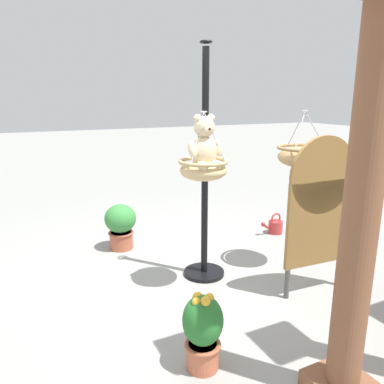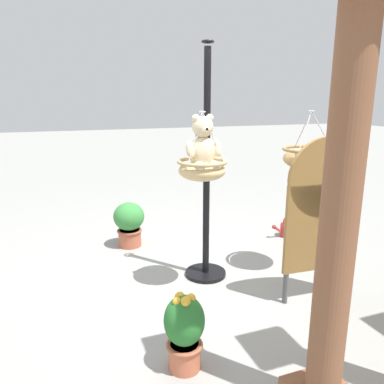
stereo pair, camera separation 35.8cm
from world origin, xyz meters
TOP-DOWN VIEW (x-y plane):
  - ground_plane at (0.00, 0.00)m, footprint 40.00×40.00m
  - display_pole_central at (-0.22, 0.01)m, footprint 0.44×0.44m
  - hanging_basket_with_teddy at (-0.07, 0.26)m, footprint 0.47×0.47m
  - teddy_bear at (-0.07, 0.28)m, footprint 0.35×0.30m
  - hanging_basket_left_high at (-1.24, 0.29)m, footprint 0.53×0.53m
  - greenhouse_pillar_far_back at (-0.22, 1.92)m, footprint 0.40×0.40m
  - potted_plant_fern_front at (0.47, 1.30)m, footprint 0.29×0.29m
  - potted_plant_flowering_red at (0.39, -1.11)m, footprint 0.40×0.40m
  - display_sign_board at (-1.04, 0.81)m, footprint 0.74×0.09m
  - watering_can at (-1.74, -0.69)m, footprint 0.35×0.20m

SIDE VIEW (x-z plane):
  - ground_plane at x=0.00m, z-range 0.00..0.00m
  - watering_can at x=-1.74m, z-range -0.05..0.25m
  - potted_plant_fern_front at x=0.47m, z-range 0.01..0.60m
  - potted_plant_flowering_red at x=0.39m, z-range 0.03..0.62m
  - display_pole_central at x=-0.22m, z-range -0.46..1.95m
  - display_sign_board at x=-1.04m, z-range 0.14..1.69m
  - greenhouse_pillar_far_back at x=-0.22m, z-range -0.05..2.46m
  - hanging_basket_with_teddy at x=-0.07m, z-range 0.91..1.56m
  - hanging_basket_left_high at x=-1.24m, z-range 0.99..1.59m
  - teddy_bear at x=-0.07m, z-range 1.20..1.70m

